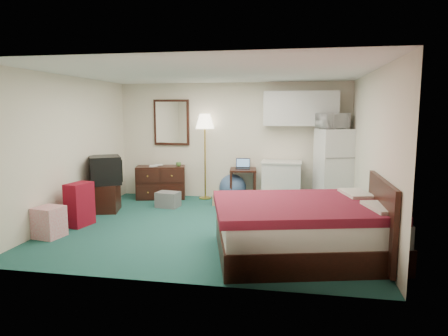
% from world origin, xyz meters
% --- Properties ---
extents(floor, '(5.00, 4.50, 0.01)m').
position_xyz_m(floor, '(0.00, 0.00, 0.00)').
color(floor, '#17413D').
rests_on(floor, ground).
extents(ceiling, '(5.00, 4.50, 0.01)m').
position_xyz_m(ceiling, '(0.00, 0.00, 2.50)').
color(ceiling, beige).
rests_on(ceiling, walls).
extents(walls, '(5.01, 4.51, 2.50)m').
position_xyz_m(walls, '(0.00, 0.00, 1.25)').
color(walls, beige).
rests_on(walls, floor).
extents(mirror, '(0.80, 0.06, 1.00)m').
position_xyz_m(mirror, '(-1.35, 2.22, 1.65)').
color(mirror, white).
rests_on(mirror, walls).
extents(upper_cabinets, '(1.50, 0.35, 0.70)m').
position_xyz_m(upper_cabinets, '(1.45, 2.08, 1.95)').
color(upper_cabinets, silver).
rests_on(upper_cabinets, walls).
extents(headboard, '(0.06, 1.56, 1.00)m').
position_xyz_m(headboard, '(2.46, -1.10, 0.55)').
color(headboard, black).
rests_on(headboard, walls).
extents(dresser, '(1.13, 0.72, 0.71)m').
position_xyz_m(dresser, '(-1.52, 1.91, 0.36)').
color(dresser, black).
rests_on(dresser, floor).
extents(floor_lamp, '(0.40, 0.40, 1.84)m').
position_xyz_m(floor_lamp, '(-0.56, 2.05, 0.92)').
color(floor_lamp, gold).
rests_on(floor_lamp, floor).
extents(desk, '(0.61, 0.61, 0.70)m').
position_xyz_m(desk, '(0.29, 1.93, 0.35)').
color(desk, black).
rests_on(desk, floor).
extents(exercise_ball, '(0.72, 0.72, 0.57)m').
position_xyz_m(exercise_ball, '(0.07, 1.92, 0.29)').
color(exercise_ball, '#354F7A').
rests_on(exercise_ball, floor).
extents(kitchen_counter, '(0.78, 0.59, 0.85)m').
position_xyz_m(kitchen_counter, '(1.09, 1.91, 0.42)').
color(kitchen_counter, silver).
rests_on(kitchen_counter, floor).
extents(fridge, '(0.80, 0.80, 1.55)m').
position_xyz_m(fridge, '(2.13, 1.88, 0.78)').
color(fridge, white).
rests_on(fridge, floor).
extents(bed, '(2.55, 2.20, 0.70)m').
position_xyz_m(bed, '(1.48, -1.10, 0.35)').
color(bed, maroon).
rests_on(bed, floor).
extents(tv_stand, '(0.66, 0.69, 0.53)m').
position_xyz_m(tv_stand, '(-2.21, 0.62, 0.26)').
color(tv_stand, black).
rests_on(tv_stand, floor).
extents(suitcase, '(0.36, 0.49, 0.72)m').
position_xyz_m(suitcase, '(-2.15, -0.36, 0.36)').
color(suitcase, maroon).
rests_on(suitcase, floor).
extents(retail_box, '(0.43, 0.43, 0.47)m').
position_xyz_m(retail_box, '(-2.28, -1.01, 0.23)').
color(retail_box, silver).
rests_on(retail_box, floor).
extents(file_bin, '(0.48, 0.39, 0.30)m').
position_xyz_m(file_bin, '(-1.11, 1.15, 0.15)').
color(file_bin, slate).
rests_on(file_bin, floor).
extents(cardboard_box_a, '(0.29, 0.25, 0.22)m').
position_xyz_m(cardboard_box_a, '(-0.14, 1.51, 0.11)').
color(cardboard_box_a, tan).
rests_on(cardboard_box_a, floor).
extents(cardboard_box_b, '(0.23, 0.27, 0.25)m').
position_xyz_m(cardboard_box_b, '(0.84, 1.49, 0.13)').
color(cardboard_box_b, tan).
rests_on(cardboard_box_b, floor).
extents(laptop, '(0.32, 0.27, 0.21)m').
position_xyz_m(laptop, '(0.28, 1.94, 0.80)').
color(laptop, black).
rests_on(laptop, desk).
extents(crt_tv, '(0.81, 0.82, 0.53)m').
position_xyz_m(crt_tv, '(-2.19, 0.66, 0.79)').
color(crt_tv, black).
rests_on(crt_tv, tv_stand).
extents(microwave, '(0.64, 0.57, 0.38)m').
position_xyz_m(microwave, '(2.07, 1.82, 1.74)').
color(microwave, white).
rests_on(microwave, fridge).
extents(book_a, '(0.18, 0.07, 0.24)m').
position_xyz_m(book_a, '(-1.75, 1.82, 0.83)').
color(book_a, tan).
rests_on(book_a, dresser).
extents(book_b, '(0.18, 0.09, 0.24)m').
position_xyz_m(book_b, '(-1.69, 1.97, 0.83)').
color(book_b, tan).
rests_on(book_b, dresser).
extents(mug, '(0.14, 0.13, 0.11)m').
position_xyz_m(mug, '(-1.12, 1.95, 0.77)').
color(mug, '#4B7B38').
rests_on(mug, dresser).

